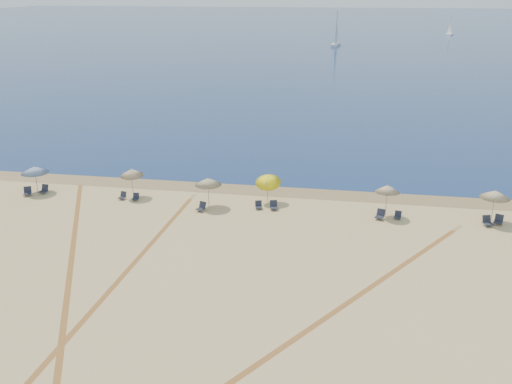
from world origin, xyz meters
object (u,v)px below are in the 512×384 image
Objects in this scene: umbrella_3 at (268,180)px; chair_9 at (487,221)px; chair_1 at (44,190)px; chair_4 at (202,207)px; umbrella_1 at (132,172)px; sailboat_0 at (450,29)px; chair_5 at (259,205)px; umbrella_2 at (208,182)px; chair_8 at (398,216)px; chair_7 at (380,215)px; chair_10 at (499,220)px; chair_2 at (123,196)px; sailboat_1 at (336,35)px; umbrella_0 at (35,170)px; chair_0 at (28,192)px; chair_6 at (274,206)px; chair_3 at (136,197)px; umbrella_4 at (388,189)px; umbrella_5 at (495,194)px.

chair_9 is (16.40, -1.83, -1.62)m from umbrella_3.
chair_1 is 14.13m from chair_4.
umbrella_1 is 0.39× the size of sailboat_0.
umbrella_1 is 3.46× the size of chair_5.
umbrella_1 is at bearing 170.85° from umbrella_2.
chair_8 is 6.33m from chair_9.
chair_7 is 170.82m from sailboat_0.
chair_1 is 36.14m from chair_10.
sailboat_1 is (13.36, 124.15, 2.59)m from chair_2.
umbrella_0 reaches higher than chair_0.
chair_7 is at bearing 10.43° from chair_2.
chair_1 is 0.92× the size of chair_10.
chair_9 reaches higher than chair_1.
sailboat_0 is (50.40, 166.73, -0.20)m from umbrella_1.
chair_4 is 0.13× the size of sailboat_0.
umbrella_1 reaches higher than umbrella_2.
chair_6 is at bearing 34.79° from chair_4.
chair_5 is 124.41m from sailboat_1.
chair_3 is at bearing 6.10° from chair_1.
chair_0 is at bearing -175.19° from umbrella_3.
sailboat_0 reaches higher than umbrella_2.
umbrella_4 is (20.33, -0.74, 0.09)m from umbrella_1.
chair_6 is at bearing -159.12° from chair_10.
chair_0 is at bearing -166.61° from chair_8.
umbrella_5 reaches higher than chair_4.
umbrella_4 is 3.82× the size of chair_8.
chair_0 is 8.14m from chair_2.
chair_10 reaches higher than chair_4.
chair_9 is (7.22, -0.58, -1.88)m from umbrella_4.
umbrella_4 reaches higher than umbrella_2.
chair_2 is (-7.36, 0.42, -1.83)m from umbrella_2.
umbrella_4 is 28.11m from chair_1.
chair_3 is 0.85× the size of chair_5.
chair_5 reaches higher than chair_2.
umbrella_0 is at bearing -127.48° from sailboat_0.
chair_7 is at bearing -23.17° from chair_0.
umbrella_1 is 0.26× the size of sailboat_1.
umbrella_2 is 124.72m from sailboat_1.
chair_9 reaches higher than chair_4.
sailboat_0 is (30.07, 167.47, -0.29)m from umbrella_4.
chair_8 is at bearing -1.59° from umbrella_0.
chair_3 is at bearing -86.52° from sailboat_1.
sailboat_1 is (12.20, 124.23, 2.60)m from chair_3.
chair_10 is (0.87, 0.40, -0.01)m from chair_9.
chair_7 reaches higher than chair_10.
umbrella_2 is at bearing 5.59° from chair_1.
umbrella_5 is 3.72× the size of chair_2.
umbrella_0 is 15.11m from umbrella_2.
umbrella_2 reaches higher than chair_10.
umbrella_3 is 170.78m from sailboat_0.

